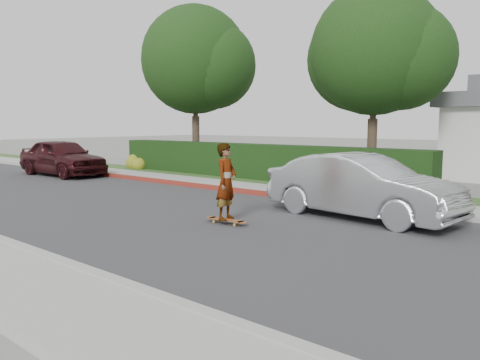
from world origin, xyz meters
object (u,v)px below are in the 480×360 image
at_px(skateboard, 226,220).
at_px(car_silver, 361,186).
at_px(car_maroon, 62,157).
at_px(skateboarder, 226,182).

height_order(skateboard, car_silver, car_silver).
height_order(car_silver, car_maroon, car_maroon).
xyz_separation_m(skateboard, skateboarder, (-0.00, -0.00, 0.91)).
distance_m(skateboard, car_maroon, 12.87).
xyz_separation_m(skateboarder, car_silver, (2.08, 2.70, -0.21)).
bearing_deg(skateboard, car_silver, 49.05).
bearing_deg(skateboarder, skateboard, -100.77).
xyz_separation_m(skateboard, car_maroon, (-12.51, 2.94, 0.73)).
bearing_deg(skateboard, car_maroon, 163.52).
height_order(skateboarder, car_maroon, skateboarder).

